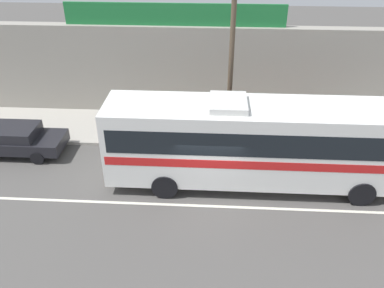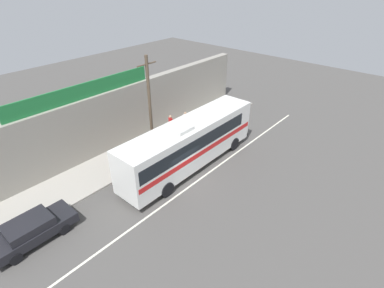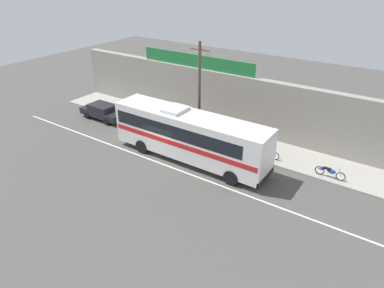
{
  "view_description": "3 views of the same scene",
  "coord_description": "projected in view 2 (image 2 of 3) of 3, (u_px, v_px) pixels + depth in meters",
  "views": [
    {
      "loc": [
        0.1,
        -12.76,
        10.07
      ],
      "look_at": [
        -0.72,
        1.17,
        1.6
      ],
      "focal_mm": 37.19,
      "sensor_mm": 36.0,
      "label": 1
    },
    {
      "loc": [
        -11.93,
        -11.36,
        12.78
      ],
      "look_at": [
        2.64,
        1.33,
        1.32
      ],
      "focal_mm": 27.93,
      "sensor_mm": 36.0,
      "label": 2
    },
    {
      "loc": [
        14.2,
        -16.95,
        12.65
      ],
      "look_at": [
        2.12,
        0.78,
        1.38
      ],
      "focal_mm": 31.97,
      "sensor_mm": 36.0,
      "label": 3
    }
  ],
  "objects": [
    {
      "name": "motorcycle_red",
      "position": [
        197.0,
        125.0,
        26.87
      ],
      "size": [
        1.91,
        0.56,
        0.94
      ],
      "color": "black",
      "rests_on": "sidewalk_slab"
    },
    {
      "name": "utility_pole",
      "position": [
        150.0,
        108.0,
        21.16
      ],
      "size": [
        1.6,
        0.22,
        7.77
      ],
      "color": "brown",
      "rests_on": "sidewalk_slab"
    },
    {
      "name": "intercity_bus",
      "position": [
        189.0,
        142.0,
        21.24
      ],
      "size": [
        11.91,
        2.59,
        3.78
      ],
      "color": "white",
      "rests_on": "ground_plane"
    },
    {
      "name": "sidewalk_slab",
      "position": [
        133.0,
        154.0,
        23.58
      ],
      "size": [
        30.0,
        3.6,
        0.14
      ],
      "primitive_type": "cube",
      "color": "#A8A399",
      "rests_on": "ground_plane"
    },
    {
      "name": "road_center_stripe",
      "position": [
        190.0,
        186.0,
        20.22
      ],
      "size": [
        30.0,
        0.14,
        0.01
      ],
      "primitive_type": "cube",
      "color": "silver",
      "rests_on": "ground_plane"
    },
    {
      "name": "motorcycle_green",
      "position": [
        227.0,
        110.0,
        29.72
      ],
      "size": [
        1.96,
        0.56,
        0.94
      ],
      "color": "black",
      "rests_on": "sidewalk_slab"
    },
    {
      "name": "storefront_facade",
      "position": [
        113.0,
        120.0,
        23.6
      ],
      "size": [
        30.0,
        0.7,
        4.8
      ],
      "primitive_type": "cube",
      "color": "gray",
      "rests_on": "ground_plane"
    },
    {
      "name": "ground_plane",
      "position": [
        181.0,
        181.0,
        20.67
      ],
      "size": [
        70.0,
        70.0,
        0.0
      ],
      "primitive_type": "plane",
      "color": "#4F4C49"
    },
    {
      "name": "storefront_billboard",
      "position": [
        84.0,
        91.0,
        20.83
      ],
      "size": [
        11.09,
        0.12,
        1.1
      ],
      "primitive_type": "cube",
      "color": "#1E7538",
      "rests_on": "storefront_facade"
    },
    {
      "name": "pedestrian_far_right",
      "position": [
        171.0,
        123.0,
        25.87
      ],
      "size": [
        0.3,
        0.48,
        1.74
      ],
      "color": "black",
      "rests_on": "sidewalk_slab"
    },
    {
      "name": "pedestrian_by_curb",
      "position": [
        185.0,
        119.0,
        26.48
      ],
      "size": [
        0.3,
        0.48,
        1.74
      ],
      "color": "navy",
      "rests_on": "sidewalk_slab"
    },
    {
      "name": "parked_car",
      "position": [
        31.0,
        230.0,
        15.9
      ],
      "size": [
        4.45,
        1.89,
        1.37
      ],
      "color": "black",
      "rests_on": "ground_plane"
    }
  ]
}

